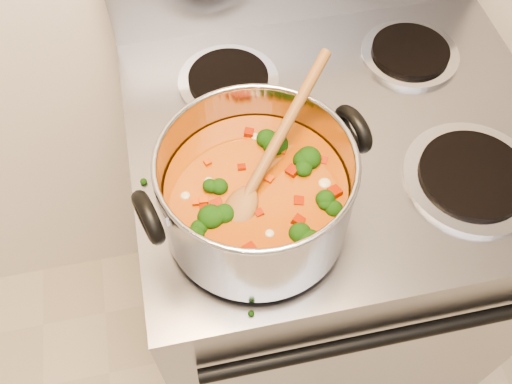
# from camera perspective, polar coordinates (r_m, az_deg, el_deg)

# --- Properties ---
(electric_range) EXTENTS (0.73, 0.66, 1.08)m
(electric_range) POSITION_cam_1_polar(r_m,az_deg,el_deg) (1.37, 6.25, -5.79)
(electric_range) COLOR gray
(electric_range) RESTS_ON ground
(stockpot) EXTENTS (0.33, 0.27, 0.16)m
(stockpot) POSITION_cam_1_polar(r_m,az_deg,el_deg) (0.80, -0.03, -0.20)
(stockpot) COLOR #A2A2AA
(stockpot) RESTS_ON electric_range
(wooden_spoon) EXTENTS (0.21, 0.23, 0.12)m
(wooden_spoon) POSITION_cam_1_polar(r_m,az_deg,el_deg) (0.77, 0.64, 2.42)
(wooden_spoon) COLOR brown
(wooden_spoon) RESTS_ON stockpot
(cooktop_crumbs) EXTENTS (0.03, 0.28, 0.01)m
(cooktop_crumbs) POSITION_cam_1_polar(r_m,az_deg,el_deg) (0.86, -9.93, -5.06)
(cooktop_crumbs) COLOR black
(cooktop_crumbs) RESTS_ON electric_range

